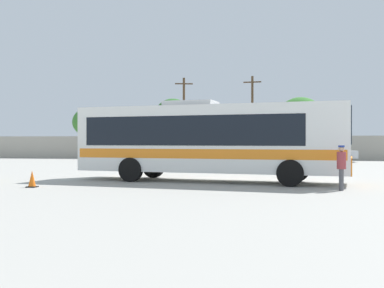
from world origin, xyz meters
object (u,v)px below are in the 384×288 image
Objects in this scene: parked_car_leftmost_maroon at (118,152)px; parked_car_second_maroon at (195,152)px; attendant_by_bus_door at (341,165)px; parked_car_rightmost_silver at (329,153)px; utility_pole_near at (252,116)px; roadside_tree_midright at (300,117)px; utility_pole_far at (184,116)px; roadside_tree_midleft at (173,113)px; roadside_tree_left at (90,122)px; traffic_cone_on_apron at (32,179)px; coach_bus_white_orange at (207,138)px; parked_car_third_grey at (262,152)px.

parked_car_leftmost_maroon is 7.33m from parked_car_second_maroon.
parked_car_second_maroon is at bearing 111.09° from attendant_by_bus_door.
utility_pole_near is at bearing 136.98° from parked_car_rightmost_silver.
attendant_by_bus_door is 0.26× the size of roadside_tree_midright.
utility_pole_far reaches higher than roadside_tree_midleft.
parked_car_rightmost_silver is 27.74m from roadside_tree_left.
traffic_cone_on_apron is (-11.37, -31.43, -3.90)m from roadside_tree_midright.
roadside_tree_midright is at bearing 79.24° from coach_bus_white_orange.
parked_car_rightmost_silver is at bearing 84.94° from attendant_by_bus_door.
roadside_tree_left is at bearing 120.54° from coach_bus_white_orange.
parked_car_leftmost_maroon is at bearing -54.75° from roadside_tree_left.
parked_car_third_grey is (13.35, 0.17, -0.01)m from parked_car_leftmost_maroon.
parked_car_second_maroon is 0.72× the size of roadside_tree_midright.
roadside_tree_midleft is (-15.79, 9.81, 4.08)m from parked_car_rightmost_silver.
parked_car_second_maroon is at bearing -33.33° from roadside_tree_left.
utility_pole_far reaches higher than coach_bus_white_orange.
coach_bus_white_orange is 1.43× the size of utility_pole_near.
parked_car_second_maroon is at bearing -65.36° from roadside_tree_midleft.
attendant_by_bus_door is at bearing 4.42° from traffic_cone_on_apron.
roadside_tree_left is (-18.86, 3.68, -0.38)m from utility_pole_near.
parked_car_leftmost_maroon is 0.58× the size of utility_pole_far.
coach_bus_white_orange is at bearing -109.22° from parked_car_rightmost_silver.
utility_pole_near reaches higher than parked_car_third_grey.
traffic_cone_on_apron is (0.18, -30.13, -3.96)m from utility_pole_far.
attendant_by_bus_door is 0.35× the size of parked_car_rightmost_silver.
roadside_tree_left is at bearing 125.25° from parked_car_leftmost_maroon.
coach_bus_white_orange is at bearing -76.58° from utility_pole_far.
parked_car_third_grey is at bearing 98.10° from attendant_by_bus_door.
roadside_tree_left is at bearing 158.66° from parked_car_rightmost_silver.
roadside_tree_midright is at bearing 31.27° from parked_car_second_maroon.
parked_car_leftmost_maroon reaches higher than parked_car_third_grey.
parked_car_rightmost_silver is (2.12, 23.92, -0.13)m from attendant_by_bus_door.
parked_car_second_maroon is 6.91× the size of traffic_cone_on_apron.
parked_car_leftmost_maroon is 7.97m from utility_pole_far.
parked_car_rightmost_silver is 0.75× the size of roadside_tree_midright.
traffic_cone_on_apron is at bearing -89.66° from utility_pole_far.
roadside_tree_left reaches higher than parked_car_leftmost_maroon.
utility_pole_near is (-4.69, 30.28, 3.43)m from attendant_by_bus_door.
parked_car_third_grey is 6.55× the size of traffic_cone_on_apron.
attendant_by_bus_door reaches higher than parked_car_rightmost_silver.
traffic_cone_on_apron is at bearing -148.45° from coach_bus_white_orange.
roadside_tree_midright reaches higher than traffic_cone_on_apron.
attendant_by_bus_door is (5.22, -2.88, -0.96)m from coach_bus_white_orange.
parked_car_third_grey is 0.64× the size of roadside_tree_midleft.
roadside_tree_midleft is at bearing 105.31° from coach_bus_white_orange.
utility_pole_near is 9.63m from roadside_tree_midleft.
parked_car_third_grey is 6.76m from utility_pole_near.
attendant_by_bus_door is 0.28× the size of roadside_tree_left.
parked_car_second_maroon is (-4.32, 21.86, -1.06)m from coach_bus_white_orange.
roadside_tree_midleft is at bearing 166.96° from roadside_tree_midright.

